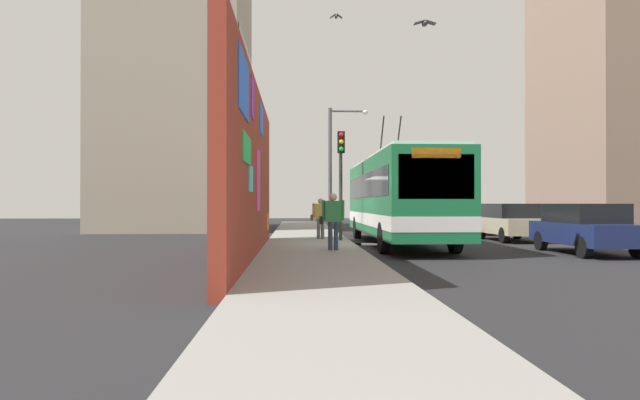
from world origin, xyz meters
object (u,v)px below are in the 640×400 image
object	(u,v)px
pedestrian_at_curb	(333,216)
traffic_light	(341,167)
street_lamp	(335,160)
pedestrian_midblock	(320,215)
parked_car_red	(469,218)
city_bus	(397,196)
parked_car_navy	(585,227)
parked_car_champagne	(511,221)

from	to	relation	value
pedestrian_at_curb	traffic_light	world-z (taller)	traffic_light
street_lamp	pedestrian_midblock	bearing A→B (deg)	167.93
traffic_light	street_lamp	distance (m)	5.21
street_lamp	traffic_light	bearing A→B (deg)	178.46
parked_car_red	traffic_light	xyz separation A→B (m)	(-7.13, 7.35, 2.19)
pedestrian_at_curb	street_lamp	distance (m)	10.04
city_bus	pedestrian_at_curb	xyz separation A→B (m)	(-4.10, 2.77, -0.68)
city_bus	parked_car_red	distance (m)	9.23
city_bus	parked_car_navy	distance (m)	6.68
parked_car_navy	parked_car_champagne	xyz separation A→B (m)	(6.00, 0.00, -0.00)
traffic_light	street_lamp	xyz separation A→B (m)	(5.17, -0.14, 0.67)
parked_car_navy	parked_car_red	size ratio (longest dim) A/B	1.01
parked_car_champagne	parked_car_red	xyz separation A→B (m)	(5.61, -0.00, -0.00)
traffic_light	parked_car_red	bearing A→B (deg)	-45.89
parked_car_navy	pedestrian_at_curb	distance (m)	7.98
city_bus	traffic_light	bearing A→B (deg)	78.83
city_bus	traffic_light	xyz separation A→B (m)	(0.42, 2.15, 1.15)
parked_car_champagne	parked_car_red	world-z (taller)	same
parked_car_red	pedestrian_midblock	xyz separation A→B (m)	(-6.19, 8.12, 0.28)
parked_car_champagne	traffic_light	world-z (taller)	traffic_light
traffic_light	street_lamp	size ratio (longest dim) A/B	0.70
pedestrian_at_curb	traffic_light	xyz separation A→B (m)	(4.53, -0.62, 1.83)
pedestrian_midblock	street_lamp	distance (m)	5.03
city_bus	street_lamp	distance (m)	6.21
pedestrian_midblock	parked_car_champagne	bearing A→B (deg)	-85.92
pedestrian_midblock	street_lamp	bearing A→B (deg)	-12.07
parked_car_navy	pedestrian_midblock	world-z (taller)	pedestrian_midblock
traffic_light	street_lamp	bearing A→B (deg)	-1.54
parked_car_navy	pedestrian_at_curb	xyz separation A→B (m)	(-0.04, 7.97, 0.36)
parked_car_champagne	street_lamp	world-z (taller)	street_lamp
city_bus	parked_car_champagne	size ratio (longest dim) A/B	2.85
pedestrian_at_curb	street_lamp	xyz separation A→B (m)	(9.70, -0.76, 2.50)
parked_car_navy	street_lamp	distance (m)	12.38
traffic_light	parked_car_champagne	bearing A→B (deg)	-78.34
parked_car_navy	parked_car_red	xyz separation A→B (m)	(11.61, -0.00, -0.00)
parked_car_champagne	city_bus	bearing A→B (deg)	110.48
parked_car_navy	street_lamp	xyz separation A→B (m)	(9.65, 7.21, 2.85)
parked_car_champagne	parked_car_red	size ratio (longest dim) A/B	0.98
city_bus	traffic_light	distance (m)	2.48
city_bus	pedestrian_midblock	size ratio (longest dim) A/B	7.15
parked_car_navy	street_lamp	size ratio (longest dim) A/B	0.70
parked_car_red	pedestrian_midblock	world-z (taller)	pedestrian_midblock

